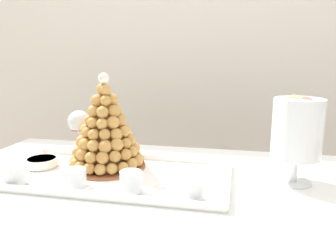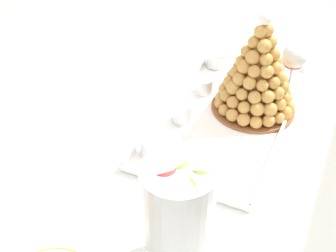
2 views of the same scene
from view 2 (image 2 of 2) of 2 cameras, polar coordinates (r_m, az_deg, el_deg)
The scene contains 10 objects.
buffet_table at distance 1.24m, azimuth 3.27°, elevation -6.42°, with size 1.42×0.80×0.73m.
serving_tray at distance 1.29m, azimuth 7.68°, elevation 1.62°, with size 0.68×0.34×0.02m.
croquembouche at distance 1.25m, azimuth 11.54°, elevation 6.58°, with size 0.24×0.24×0.30m.
dessert_cup_left at distance 1.50m, azimuth 6.25°, elevation 8.58°, with size 0.06×0.06×0.05m.
dessert_cup_mid_left at distance 1.36m, azimuth 4.66°, elevation 5.24°, with size 0.06×0.06×0.05m.
dessert_cup_centre at distance 1.23m, azimuth 1.89°, elevation 1.81°, with size 0.06×0.06×0.06m.
dessert_cup_mid_right at distance 1.12m, azimuth -2.17°, elevation -2.63°, with size 0.06×0.06×0.05m.
creme_brulee_ramekin at distance 1.49m, azimuth 11.91°, elevation 7.19°, with size 0.10×0.10×0.03m.
macaron_goblet at distance 0.80m, azimuth 1.30°, elevation -10.22°, with size 0.14×0.14×0.26m.
wine_glass at distance 1.35m, azimuth 16.03°, elevation 8.45°, with size 0.08×0.08×0.17m.
Camera 2 is at (0.84, 0.31, 1.48)m, focal length 46.94 mm.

